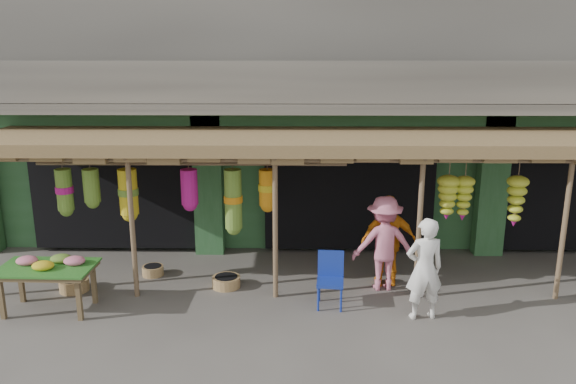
{
  "coord_description": "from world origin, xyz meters",
  "views": [
    {
      "loc": [
        -1.16,
        -9.49,
        4.35
      ],
      "look_at": [
        -1.29,
        1.0,
        1.63
      ],
      "focal_mm": 35.0,
      "sensor_mm": 36.0,
      "label": 1
    }
  ],
  "objects_px": {
    "blue_chair": "(330,276)",
    "flower_table": "(48,269)",
    "person_vendor": "(389,241)",
    "person_front": "(424,269)",
    "person_shopper": "(384,243)"
  },
  "relations": [
    {
      "from": "person_front",
      "to": "person_vendor",
      "type": "xyz_separation_m",
      "value": [
        -0.37,
        1.32,
        0.01
      ]
    },
    {
      "from": "flower_table",
      "to": "person_front",
      "type": "height_order",
      "value": "person_front"
    },
    {
      "from": "flower_table",
      "to": "person_front",
      "type": "xyz_separation_m",
      "value": [
        6.24,
        -0.19,
        0.11
      ]
    },
    {
      "from": "flower_table",
      "to": "blue_chair",
      "type": "xyz_separation_m",
      "value": [
        4.75,
        0.28,
        -0.23
      ]
    },
    {
      "from": "person_shopper",
      "to": "flower_table",
      "type": "bearing_deg",
      "value": 5.07
    },
    {
      "from": "blue_chair",
      "to": "person_front",
      "type": "height_order",
      "value": "person_front"
    },
    {
      "from": "flower_table",
      "to": "person_vendor",
      "type": "xyz_separation_m",
      "value": [
        5.87,
        1.13,
        0.11
      ]
    },
    {
      "from": "flower_table",
      "to": "person_front",
      "type": "relative_size",
      "value": 0.92
    },
    {
      "from": "flower_table",
      "to": "person_shopper",
      "type": "height_order",
      "value": "person_shopper"
    },
    {
      "from": "blue_chair",
      "to": "flower_table",
      "type": "bearing_deg",
      "value": -171.6
    },
    {
      "from": "flower_table",
      "to": "person_front",
      "type": "distance_m",
      "value": 6.24
    },
    {
      "from": "blue_chair",
      "to": "person_vendor",
      "type": "relative_size",
      "value": 0.55
    },
    {
      "from": "flower_table",
      "to": "person_vendor",
      "type": "relative_size",
      "value": 0.91
    },
    {
      "from": "blue_chair",
      "to": "person_vendor",
      "type": "xyz_separation_m",
      "value": [
        1.12,
        0.85,
        0.34
      ]
    },
    {
      "from": "blue_chair",
      "to": "person_shopper",
      "type": "relative_size",
      "value": 0.54
    }
  ]
}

